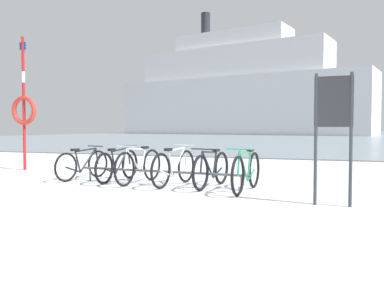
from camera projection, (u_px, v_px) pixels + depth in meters
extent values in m
cube|color=silver|center=(138.00, 235.00, 4.54)|extent=(80.00, 22.00, 0.08)
cube|color=gray|center=(322.00, 134.00, 66.65)|extent=(80.00, 110.00, 0.08)
cube|color=#47474C|center=(275.00, 159.00, 14.89)|extent=(80.00, 0.50, 0.05)
cylinder|color=#4C5156|center=(159.00, 171.00, 8.13)|extent=(3.83, 0.32, 0.05)
cylinder|color=#4C5156|center=(90.00, 174.00, 8.83)|extent=(0.04, 0.04, 0.28)
cylinder|color=#4C5156|center=(241.00, 183.00, 7.45)|extent=(0.04, 0.04, 0.28)
torus|color=black|center=(98.00, 164.00, 9.43)|extent=(0.16, 0.63, 0.63)
torus|color=black|center=(66.00, 167.00, 8.60)|extent=(0.16, 0.63, 0.63)
cylinder|color=#1E2328|center=(88.00, 160.00, 9.15)|extent=(0.13, 0.51, 0.53)
cylinder|color=#1E2328|center=(78.00, 162.00, 8.88)|extent=(0.07, 0.18, 0.48)
cylinder|color=#1E2328|center=(86.00, 150.00, 9.08)|extent=(0.15, 0.63, 0.08)
cylinder|color=#1E2328|center=(73.00, 170.00, 8.78)|extent=(0.11, 0.42, 0.18)
cylinder|color=#1E2328|center=(97.00, 156.00, 9.39)|extent=(0.06, 0.11, 0.37)
cube|color=black|center=(75.00, 150.00, 8.81)|extent=(0.12, 0.21, 0.05)
cylinder|color=#1E2328|center=(96.00, 146.00, 9.35)|extent=(0.46, 0.11, 0.02)
torus|color=black|center=(130.00, 164.00, 9.18)|extent=(0.07, 0.66, 0.66)
torus|color=black|center=(104.00, 168.00, 8.22)|extent=(0.07, 0.66, 0.66)
cylinder|color=#1E2328|center=(122.00, 160.00, 8.86)|extent=(0.05, 0.54, 0.55)
cylinder|color=#1E2328|center=(114.00, 163.00, 8.55)|extent=(0.04, 0.19, 0.49)
cylinder|color=#1E2328|center=(120.00, 150.00, 8.78)|extent=(0.06, 0.67, 0.08)
cylinder|color=#1E2328|center=(110.00, 171.00, 8.42)|extent=(0.05, 0.45, 0.18)
cylinder|color=#1E2328|center=(129.00, 156.00, 9.13)|extent=(0.04, 0.11, 0.38)
cube|color=black|center=(112.00, 150.00, 8.47)|extent=(0.09, 0.20, 0.05)
cylinder|color=#1E2328|center=(128.00, 146.00, 9.09)|extent=(0.46, 0.04, 0.02)
torus|color=black|center=(125.00, 169.00, 7.93)|extent=(0.12, 0.69, 0.69)
torus|color=black|center=(152.00, 165.00, 8.86)|extent=(0.12, 0.69, 0.69)
cylinder|color=silver|center=(134.00, 162.00, 8.23)|extent=(0.09, 0.55, 0.58)
cylinder|color=silver|center=(143.00, 162.00, 8.53)|extent=(0.06, 0.19, 0.52)
cylinder|color=silver|center=(136.00, 149.00, 8.28)|extent=(0.11, 0.68, 0.08)
cylinder|color=silver|center=(147.00, 169.00, 8.67)|extent=(0.08, 0.45, 0.19)
cylinder|color=silver|center=(126.00, 159.00, 7.95)|extent=(0.05, 0.12, 0.41)
cube|color=black|center=(145.00, 148.00, 8.59)|extent=(0.10, 0.21, 0.05)
cylinder|color=silver|center=(127.00, 146.00, 7.98)|extent=(0.46, 0.07, 0.02)
torus|color=black|center=(186.00, 166.00, 8.52)|extent=(0.14, 0.69, 0.69)
torus|color=black|center=(161.00, 171.00, 7.61)|extent=(0.14, 0.69, 0.69)
cylinder|color=silver|center=(179.00, 162.00, 8.22)|extent=(0.11, 0.54, 0.58)
cylinder|color=silver|center=(170.00, 164.00, 7.93)|extent=(0.06, 0.19, 0.52)
cylinder|color=silver|center=(177.00, 149.00, 8.14)|extent=(0.13, 0.67, 0.08)
cylinder|color=silver|center=(167.00, 174.00, 7.81)|extent=(0.10, 0.45, 0.19)
cylinder|color=silver|center=(185.00, 157.00, 8.48)|extent=(0.05, 0.12, 0.41)
cube|color=black|center=(168.00, 149.00, 7.85)|extent=(0.11, 0.21, 0.05)
cylinder|color=silver|center=(184.00, 145.00, 8.43)|extent=(0.46, 0.09, 0.02)
torus|color=black|center=(201.00, 173.00, 7.37)|extent=(0.14, 0.67, 0.67)
torus|color=black|center=(221.00, 168.00, 8.26)|extent=(0.14, 0.67, 0.67)
cylinder|color=#1E2328|center=(208.00, 165.00, 7.65)|extent=(0.10, 0.53, 0.56)
cylinder|color=#1E2328|center=(215.00, 165.00, 7.94)|extent=(0.06, 0.19, 0.50)
cylinder|color=#1E2328|center=(210.00, 152.00, 7.71)|extent=(0.12, 0.65, 0.08)
cylinder|color=#1E2328|center=(217.00, 173.00, 8.07)|extent=(0.09, 0.44, 0.18)
cylinder|color=#1E2328|center=(201.00, 162.00, 7.39)|extent=(0.05, 0.11, 0.39)
cube|color=black|center=(216.00, 150.00, 8.00)|extent=(0.10, 0.21, 0.05)
cylinder|color=#1E2328|center=(202.00, 149.00, 7.42)|extent=(0.46, 0.08, 0.02)
torus|color=black|center=(238.00, 176.00, 6.81)|extent=(0.10, 0.70, 0.69)
torus|color=black|center=(254.00, 170.00, 7.77)|extent=(0.10, 0.70, 0.69)
cylinder|color=#2D8C60|center=(244.00, 167.00, 7.12)|extent=(0.08, 0.55, 0.58)
cylinder|color=#2D8C60|center=(249.00, 167.00, 7.43)|extent=(0.05, 0.19, 0.52)
cylinder|color=#2D8C60|center=(245.00, 152.00, 7.18)|extent=(0.09, 0.69, 0.08)
cylinder|color=#2D8C60|center=(251.00, 175.00, 7.57)|extent=(0.07, 0.46, 0.19)
cylinder|color=#2D8C60|center=(239.00, 164.00, 6.84)|extent=(0.04, 0.12, 0.41)
cube|color=black|center=(250.00, 150.00, 7.49)|extent=(0.09, 0.21, 0.05)
cylinder|color=#2D8C60|center=(239.00, 149.00, 6.87)|extent=(0.46, 0.06, 0.02)
cylinder|color=#33383D|center=(316.00, 140.00, 6.05)|extent=(0.05, 0.05, 1.98)
cylinder|color=#33383D|center=(351.00, 140.00, 5.86)|extent=(0.05, 0.05, 1.98)
cube|color=#2D2D33|center=(334.00, 102.00, 5.93)|extent=(0.55, 0.06, 0.75)
cylinder|color=red|center=(24.00, 104.00, 10.96)|extent=(0.08, 0.08, 3.63)
cylinder|color=white|center=(23.00, 77.00, 10.93)|extent=(0.09, 0.09, 0.30)
torus|color=red|center=(24.00, 110.00, 10.97)|extent=(0.81, 0.12, 0.81)
cube|color=navy|center=(23.00, 46.00, 10.90)|extent=(0.20, 0.03, 0.20)
cube|color=white|center=(238.00, 107.00, 66.56)|extent=(43.08, 18.01, 9.16)
cube|color=white|center=(233.00, 64.00, 66.83)|extent=(32.50, 14.36, 5.04)
cube|color=white|center=(233.00, 41.00, 66.67)|extent=(19.88, 10.23, 2.56)
cylinder|color=#26262D|center=(206.00, 25.00, 69.37)|extent=(1.57, 1.57, 4.12)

